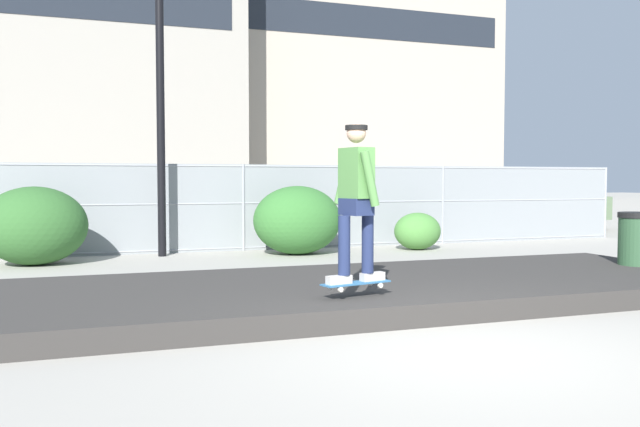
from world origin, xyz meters
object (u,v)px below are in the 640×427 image
(parked_car_near, at_px, (68,209))
(trash_bin, at_px, (638,247))
(shrub_center, at_px, (297,220))
(shrub_right, at_px, (417,231))
(parked_car_far, at_px, (532,203))
(shrub_left, at_px, (34,226))
(skater, at_px, (356,193))
(street_lamp, at_px, (160,28))
(skateboard, at_px, (356,283))
(parked_car_mid, at_px, (333,205))

(parked_car_near, distance_m, trash_bin, 12.01)
(shrub_center, bearing_deg, trash_bin, -53.33)
(shrub_right, bearing_deg, parked_car_far, 32.64)
(shrub_left, bearing_deg, shrub_right, 0.68)
(parked_car_near, relative_size, parked_car_far, 1.00)
(skater, bearing_deg, shrub_right, 57.18)
(parked_car_far, bearing_deg, skater, -134.66)
(shrub_center, bearing_deg, street_lamp, 167.42)
(skater, distance_m, shrub_right, 7.44)
(skater, relative_size, shrub_center, 0.94)
(street_lamp, relative_size, parked_car_far, 1.62)
(skateboard, distance_m, parked_car_near, 10.39)
(parked_car_near, height_order, shrub_left, parked_car_near)
(skateboard, relative_size, shrub_left, 0.45)
(shrub_center, bearing_deg, parked_car_far, 23.57)
(parked_car_near, height_order, trash_bin, parked_car_near)
(parked_car_mid, bearing_deg, shrub_left, -150.05)
(street_lamp, height_order, trash_bin, street_lamp)
(skateboard, relative_size, skater, 0.48)
(parked_car_mid, xyz_separation_m, shrub_center, (-2.28, -4.06, -0.14))
(shrub_center, relative_size, trash_bin, 1.75)
(parked_car_near, bearing_deg, shrub_right, -27.05)
(shrub_left, bearing_deg, trash_bin, -29.84)
(parked_car_far, xyz_separation_m, trash_bin, (-4.77, -8.78, -0.32))
(skater, bearing_deg, shrub_center, 78.47)
(skateboard, bearing_deg, trash_bin, 12.78)
(parked_car_near, xyz_separation_m, parked_car_far, (13.00, 0.04, 0.00))
(parked_car_near, xyz_separation_m, shrub_left, (-0.44, -3.77, -0.14))
(skateboard, bearing_deg, shrub_center, 78.47)
(parked_car_far, distance_m, trash_bin, 10.00)
(street_lamp, relative_size, parked_car_near, 1.62)
(skateboard, xyz_separation_m, parked_car_far, (9.80, 9.92, 0.44))
(parked_car_near, bearing_deg, parked_car_far, 0.16)
(trash_bin, bearing_deg, parked_car_far, 61.46)
(skater, height_order, trash_bin, skater)
(street_lamp, xyz_separation_m, shrub_right, (5.37, -0.58, -4.09))
(skateboard, xyz_separation_m, trash_bin, (5.03, 1.14, 0.12))
(trash_bin, bearing_deg, shrub_left, 150.16)
(parked_car_near, height_order, parked_car_far, same)
(parked_car_near, relative_size, shrub_center, 2.50)
(street_lamp, relative_size, shrub_right, 6.98)
(shrub_center, distance_m, shrub_right, 2.75)
(trash_bin, bearing_deg, street_lamp, 138.58)
(parked_car_mid, xyz_separation_m, shrub_left, (-7.19, -4.14, -0.14))
(shrub_center, xyz_separation_m, trash_bin, (3.76, -5.05, -0.18))
(skater, distance_m, parked_car_mid, 10.86)
(street_lamp, distance_m, shrub_center, 4.65)
(parked_car_far, bearing_deg, parked_car_near, -179.84)
(skater, bearing_deg, parked_car_near, 107.95)
(street_lamp, relative_size, shrub_left, 4.02)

